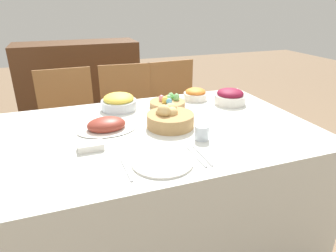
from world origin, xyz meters
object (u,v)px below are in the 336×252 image
object	(u,v)px
carrot_bowl	(195,94)
knife	(196,156)
drinking_cup	(202,133)
bread_basket	(169,118)
spoon	(202,155)
egg_basket	(168,103)
dinner_plate	(163,162)
pineapple_bowl	(119,102)
chair_far_right	(177,110)
chair_far_center	(129,116)
butter_dish	(91,146)
beet_salad_bowl	(230,97)
fork	(126,169)
sideboard	(81,90)
ham_platter	(106,126)
chair_far_left	(70,123)

from	to	relation	value
carrot_bowl	knife	xyz separation A→B (m)	(-0.34, -0.74, -0.03)
drinking_cup	bread_basket	bearing A→B (deg)	114.04
knife	spoon	distance (m)	0.03
egg_basket	dinner_plate	world-z (taller)	egg_basket
pineapple_bowl	knife	size ratio (longest dim) A/B	1.14
dinner_plate	drinking_cup	xyz separation A→B (m)	(0.25, 0.15, 0.03)
egg_basket	dinner_plate	distance (m)	0.72
chair_far_right	carrot_bowl	xyz separation A→B (m)	(-0.06, -0.50, 0.29)
chair_far_center	butter_dish	world-z (taller)	chair_far_center
chair_far_center	carrot_bowl	distance (m)	0.68
chair_far_center	beet_salad_bowl	world-z (taller)	chair_far_center
dinner_plate	fork	bearing A→B (deg)	180.00
knife	drinking_cup	world-z (taller)	drinking_cup
carrot_bowl	beet_salad_bowl	bearing A→B (deg)	-42.67
egg_basket	spoon	world-z (taller)	egg_basket
sideboard	bread_basket	xyz separation A→B (m)	(0.33, -1.80, 0.30)
bread_basket	spoon	world-z (taller)	bread_basket
ham_platter	butter_dish	xyz separation A→B (m)	(-0.10, -0.20, -0.01)
chair_far_center	drinking_cup	size ratio (longest dim) A/B	12.72
butter_dish	chair_far_left	bearing A→B (deg)	93.91
bread_basket	carrot_bowl	xyz separation A→B (m)	(0.33, 0.38, -0.01)
knife	egg_basket	bearing A→B (deg)	79.85
pineapple_bowl	fork	bearing A→B (deg)	-99.30
chair_far_center	bread_basket	xyz separation A→B (m)	(0.03, -0.88, 0.30)
carrot_bowl	sideboard	bearing A→B (deg)	115.15
chair_far_center	egg_basket	xyz separation A→B (m)	(0.13, -0.58, 0.28)
chair_far_center	chair_far_right	xyz separation A→B (m)	(0.42, 0.00, 0.00)
chair_far_left	pineapple_bowl	xyz separation A→B (m)	(0.30, -0.52, 0.30)
chair_far_center	pineapple_bowl	xyz separation A→B (m)	(-0.17, -0.52, 0.30)
bread_basket	drinking_cup	bearing A→B (deg)	-65.96
butter_dish	beet_salad_bowl	bearing A→B (deg)	21.00
ham_platter	dinner_plate	xyz separation A→B (m)	(0.16, -0.42, -0.02)
egg_basket	fork	bearing A→B (deg)	-122.15
chair_far_left	drinking_cup	distance (m)	1.27
butter_dish	chair_far_center	bearing A→B (deg)	68.53
knife	carrot_bowl	bearing A→B (deg)	64.74
ham_platter	sideboard	bearing A→B (deg)	90.36
bread_basket	dinner_plate	size ratio (longest dim) A/B	0.97
beet_salad_bowl	fork	xyz separation A→B (m)	(-0.82, -0.58, -0.04)
bread_basket	fork	world-z (taller)	bread_basket
egg_basket	knife	size ratio (longest dim) A/B	1.17
chair_far_center	drinking_cup	world-z (taller)	chair_far_center
sideboard	spoon	bearing A→B (deg)	-80.64
spoon	drinking_cup	size ratio (longest dim) A/B	2.72
dinner_plate	pineapple_bowl	bearing A→B (deg)	92.82
chair_far_center	butter_dish	distance (m)	1.12
bread_basket	ham_platter	distance (m)	0.33
beet_salad_bowl	spoon	bearing A→B (deg)	-129.49
chair_far_center	ham_platter	bearing A→B (deg)	-105.18
pineapple_bowl	carrot_bowl	bearing A→B (deg)	2.29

